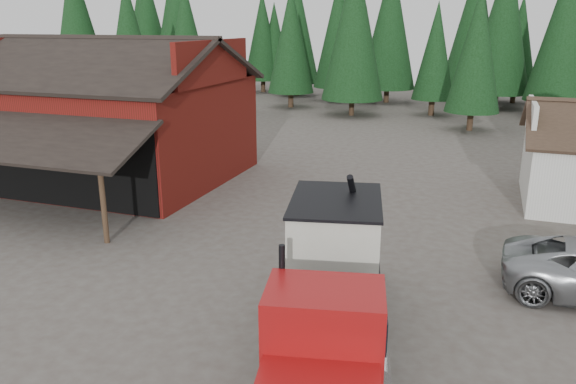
% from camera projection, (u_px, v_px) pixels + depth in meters
% --- Properties ---
extents(ground, '(120.00, 120.00, 0.00)m').
position_uv_depth(ground, '(219.00, 290.00, 16.94)').
color(ground, '#4C423B').
rests_on(ground, ground).
extents(red_barn, '(12.80, 13.63, 7.18)m').
position_uv_depth(red_barn, '(109.00, 126.00, 28.62)').
color(red_barn, maroon).
rests_on(red_barn, ground).
extents(conifer_backdrop, '(76.00, 16.00, 16.00)m').
position_uv_depth(conifer_backdrop, '(410.00, 105.00, 54.82)').
color(conifer_backdrop, black).
rests_on(conifer_backdrop, ground).
extents(near_pine_a, '(4.40, 4.40, 11.40)m').
position_uv_depth(near_pine_a, '(129.00, 39.00, 47.39)').
color(near_pine_a, '#382619').
rests_on(near_pine_a, ground).
extents(near_pine_b, '(3.96, 3.96, 10.40)m').
position_uv_depth(near_pine_b, '(477.00, 49.00, 40.37)').
color(near_pine_b, '#382619').
rests_on(near_pine_b, ground).
extents(near_pine_d, '(5.28, 5.28, 13.40)m').
position_uv_depth(near_pine_d, '(354.00, 27.00, 46.74)').
color(near_pine_d, '#382619').
rests_on(near_pine_d, ground).
extents(feed_truck, '(4.10, 9.08, 3.97)m').
position_uv_depth(feed_truck, '(332.00, 280.00, 13.40)').
color(feed_truck, black).
rests_on(feed_truck, ground).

